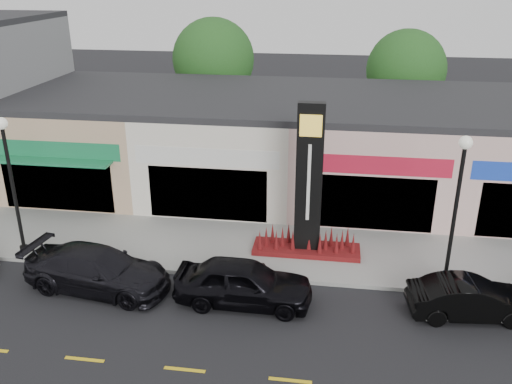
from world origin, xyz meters
The scene contains 14 objects.
ground centered at (0.00, 0.00, 0.00)m, with size 120.00×120.00×0.00m, color black.
sidewalk centered at (0.00, 4.35, 0.07)m, with size 52.00×4.30×0.15m, color gray.
curb centered at (0.00, 2.10, 0.07)m, with size 52.00×0.20×0.15m, color gray.
shop_beige centered at (-8.50, 11.46, 2.40)m, with size 7.00×10.85×4.80m.
shop_cream centered at (-1.50, 11.47, 2.40)m, with size 7.00×10.01×4.80m.
shop_pink_w centered at (5.50, 11.47, 2.40)m, with size 7.00×10.01×4.80m.
tree_rear_west centered at (-4.00, 19.50, 5.22)m, with size 5.20×5.20×7.83m.
tree_rear_mid centered at (8.00, 19.50, 4.88)m, with size 4.80×4.80×7.29m.
lamp_west_near centered at (-8.00, 2.50, 3.48)m, with size 0.44×0.44×5.47m.
lamp_east_near centered at (8.00, 2.50, 3.48)m, with size 0.44×0.44×5.47m.
pylon_sign centered at (3.00, 4.20, 2.27)m, with size 4.20×1.30×6.00m.
car_dark_sedan centered at (-4.12, 0.69, 0.76)m, with size 5.21×2.12×1.51m, color black.
car_black_sedan centered at (1.10, 0.56, 0.79)m, with size 4.63×1.86×1.58m, color black.
car_black_conv centered at (8.50, 0.86, 0.65)m, with size 3.98×1.39×1.31m, color black.
Camera 1 is at (3.79, -14.85, 10.49)m, focal length 38.00 mm.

